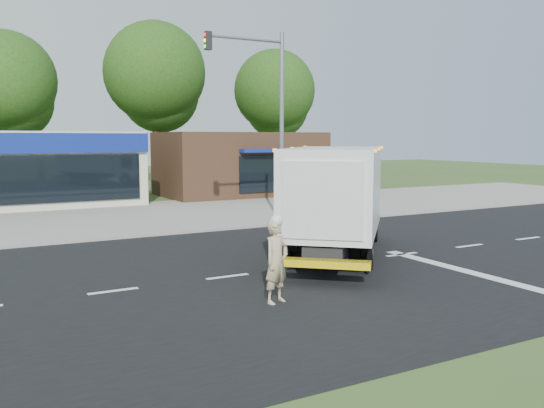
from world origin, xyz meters
The scene contains 10 objects.
ground centered at (0.00, 0.00, 0.00)m, with size 120.00×120.00×0.00m, color #385123.
road_asphalt centered at (0.00, 0.00, 0.00)m, with size 60.00×14.00×0.02m, color black.
sidewalk centered at (0.00, 8.20, 0.06)m, with size 60.00×2.40×0.12m, color gray.
parking_apron centered at (0.00, 14.00, 0.01)m, with size 60.00×9.00×0.02m, color gray.
lane_markings centered at (1.35, -1.35, 0.02)m, with size 55.20×7.00×0.01m.
ems_box_truck centered at (1.06, 0.79, 1.95)m, with size 6.83×7.29×3.39m.
emergency_worker centered at (-3.03, -2.70, 0.97)m, with size 0.80×0.67×1.99m.
brown_storefront centered at (7.00, 19.98, 2.00)m, with size 10.00×6.70×4.00m.
traffic_signal_pole centered at (2.35, 7.60, 4.92)m, with size 3.51×0.25×8.00m.
background_trees centered at (-0.85, 28.16, 7.38)m, with size 36.77×7.39×12.10m.
Camera 1 is at (-9.15, -13.60, 3.67)m, focal length 38.00 mm.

